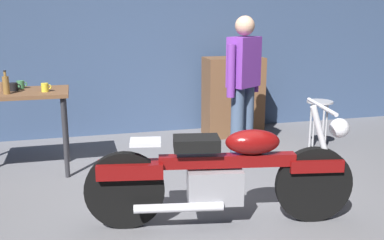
{
  "coord_description": "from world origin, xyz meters",
  "views": [
    {
      "loc": [
        -1.12,
        -3.51,
        1.71
      ],
      "look_at": [
        -0.01,
        0.7,
        0.65
      ],
      "focal_mm": 41.7,
      "sensor_mm": 36.0,
      "label": 1
    }
  ],
  "objects_px": {
    "shop_stool": "(319,112)",
    "mug_yellow_tall": "(45,87)",
    "bottle": "(6,85)",
    "person_standing": "(243,83)",
    "mug_brown_stoneware": "(2,86)",
    "wooden_dresser": "(233,97)",
    "mug_green_speckled": "(21,85)",
    "motorcycle": "(223,173)",
    "mug_black_matte": "(14,87)"
  },
  "relations": [
    {
      "from": "shop_stool",
      "to": "mug_yellow_tall",
      "type": "height_order",
      "value": "mug_yellow_tall"
    },
    {
      "from": "mug_yellow_tall",
      "to": "bottle",
      "type": "xyz_separation_m",
      "value": [
        -0.37,
        -0.05,
        0.05
      ]
    },
    {
      "from": "person_standing",
      "to": "bottle",
      "type": "relative_size",
      "value": 6.93
    },
    {
      "from": "mug_yellow_tall",
      "to": "mug_brown_stoneware",
      "type": "relative_size",
      "value": 0.93
    },
    {
      "from": "shop_stool",
      "to": "mug_brown_stoneware",
      "type": "xyz_separation_m",
      "value": [
        -3.66,
        0.19,
        0.45
      ]
    },
    {
      "from": "person_standing",
      "to": "shop_stool",
      "type": "xyz_separation_m",
      "value": [
        1.05,
        0.09,
        -0.43
      ]
    },
    {
      "from": "person_standing",
      "to": "mug_brown_stoneware",
      "type": "relative_size",
      "value": 14.97
    },
    {
      "from": "wooden_dresser",
      "to": "mug_green_speckled",
      "type": "xyz_separation_m",
      "value": [
        -2.7,
        -0.73,
        0.39
      ]
    },
    {
      "from": "mug_yellow_tall",
      "to": "mug_brown_stoneware",
      "type": "height_order",
      "value": "same"
    },
    {
      "from": "motorcycle",
      "to": "wooden_dresser",
      "type": "bearing_deg",
      "value": 78.71
    },
    {
      "from": "bottle",
      "to": "person_standing",
      "type": "bearing_deg",
      "value": -1.12
    },
    {
      "from": "mug_green_speckled",
      "to": "mug_yellow_tall",
      "type": "bearing_deg",
      "value": -45.29
    },
    {
      "from": "wooden_dresser",
      "to": "motorcycle",
      "type": "bearing_deg",
      "value": -111.4
    },
    {
      "from": "shop_stool",
      "to": "motorcycle",
      "type": "bearing_deg",
      "value": -138.28
    },
    {
      "from": "shop_stool",
      "to": "mug_black_matte",
      "type": "height_order",
      "value": "mug_black_matte"
    },
    {
      "from": "mug_yellow_tall",
      "to": "mug_brown_stoneware",
      "type": "bearing_deg",
      "value": 157.9
    },
    {
      "from": "mug_black_matte",
      "to": "mug_brown_stoneware",
      "type": "xyz_separation_m",
      "value": [
        -0.12,
        0.05,
        0.0
      ]
    },
    {
      "from": "shop_stool",
      "to": "bottle",
      "type": "xyz_separation_m",
      "value": [
        -3.58,
        -0.04,
        0.5
      ]
    },
    {
      "from": "person_standing",
      "to": "bottle",
      "type": "bearing_deg",
      "value": -35.24
    },
    {
      "from": "shop_stool",
      "to": "bottle",
      "type": "bearing_deg",
      "value": -179.32
    },
    {
      "from": "shop_stool",
      "to": "mug_brown_stoneware",
      "type": "bearing_deg",
      "value": 177.1
    },
    {
      "from": "mug_brown_stoneware",
      "to": "mug_yellow_tall",
      "type": "bearing_deg",
      "value": -22.1
    },
    {
      "from": "motorcycle",
      "to": "bottle",
      "type": "xyz_separation_m",
      "value": [
        -1.79,
        1.56,
        0.55
      ]
    },
    {
      "from": "mug_green_speckled",
      "to": "bottle",
      "type": "xyz_separation_m",
      "value": [
        -0.1,
        -0.32,
        0.05
      ]
    },
    {
      "from": "shop_stool",
      "to": "bottle",
      "type": "relative_size",
      "value": 2.66
    },
    {
      "from": "mug_yellow_tall",
      "to": "mug_green_speckled",
      "type": "height_order",
      "value": "mug_yellow_tall"
    },
    {
      "from": "motorcycle",
      "to": "mug_black_matte",
      "type": "height_order",
      "value": "motorcycle"
    },
    {
      "from": "wooden_dresser",
      "to": "mug_black_matte",
      "type": "relative_size",
      "value": 9.24
    },
    {
      "from": "person_standing",
      "to": "motorcycle",
      "type": "bearing_deg",
      "value": 29.68
    },
    {
      "from": "wooden_dresser",
      "to": "mug_yellow_tall",
      "type": "height_order",
      "value": "wooden_dresser"
    },
    {
      "from": "shop_stool",
      "to": "mug_green_speckled",
      "type": "height_order",
      "value": "mug_green_speckled"
    },
    {
      "from": "motorcycle",
      "to": "mug_yellow_tall",
      "type": "distance_m",
      "value": 2.2
    },
    {
      "from": "mug_black_matte",
      "to": "mug_brown_stoneware",
      "type": "relative_size",
      "value": 1.07
    },
    {
      "from": "mug_black_matte",
      "to": "mug_green_speckled",
      "type": "bearing_deg",
      "value": 67.43
    },
    {
      "from": "person_standing",
      "to": "bottle",
      "type": "distance_m",
      "value": 2.53
    },
    {
      "from": "wooden_dresser",
      "to": "mug_brown_stoneware",
      "type": "relative_size",
      "value": 9.86
    },
    {
      "from": "mug_black_matte",
      "to": "bottle",
      "type": "xyz_separation_m",
      "value": [
        -0.05,
        -0.18,
        0.05
      ]
    },
    {
      "from": "mug_brown_stoneware",
      "to": "bottle",
      "type": "distance_m",
      "value": 0.25
    },
    {
      "from": "person_standing",
      "to": "mug_green_speckled",
      "type": "relative_size",
      "value": 15.18
    },
    {
      "from": "shop_stool",
      "to": "wooden_dresser",
      "type": "bearing_deg",
      "value": 127.75
    },
    {
      "from": "motorcycle",
      "to": "bottle",
      "type": "distance_m",
      "value": 2.43
    },
    {
      "from": "person_standing",
      "to": "mug_green_speckled",
      "type": "bearing_deg",
      "value": -42.67
    },
    {
      "from": "person_standing",
      "to": "shop_stool",
      "type": "bearing_deg",
      "value": 150.87
    },
    {
      "from": "mug_black_matte",
      "to": "mug_green_speckled",
      "type": "xyz_separation_m",
      "value": [
        0.06,
        0.13,
        -0.0
      ]
    },
    {
      "from": "mug_black_matte",
      "to": "wooden_dresser",
      "type": "bearing_deg",
      "value": 17.37
    },
    {
      "from": "motorcycle",
      "to": "mug_brown_stoneware",
      "type": "height_order",
      "value": "motorcycle"
    },
    {
      "from": "person_standing",
      "to": "mug_black_matte",
      "type": "relative_size",
      "value": 14.03
    },
    {
      "from": "shop_stool",
      "to": "wooden_dresser",
      "type": "height_order",
      "value": "wooden_dresser"
    },
    {
      "from": "shop_stool",
      "to": "mug_brown_stoneware",
      "type": "relative_size",
      "value": 5.74
    },
    {
      "from": "mug_black_matte",
      "to": "mug_yellow_tall",
      "type": "height_order",
      "value": "mug_yellow_tall"
    }
  ]
}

